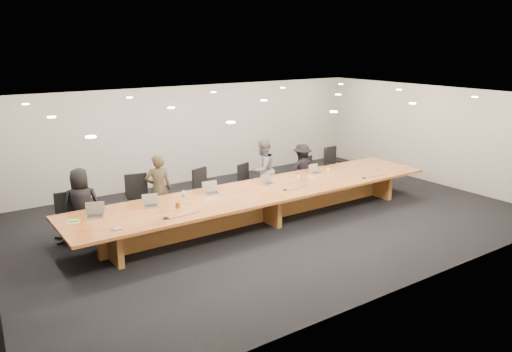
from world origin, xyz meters
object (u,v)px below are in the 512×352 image
(laptop_a, at_px, (95,210))
(mic_center, at_px, (285,190))
(paper_cup_near, at_px, (298,177))
(chair_far_right, at_px, (335,166))
(conference_table, at_px, (263,199))
(laptop_c, at_px, (212,188))
(water_bottle, at_px, (184,196))
(laptop_e, at_px, (316,169))
(person_a, at_px, (82,205))
(chair_mid_left, at_px, (207,191))
(amber_mug, at_px, (178,205))
(chair_mid_right, at_px, (250,183))
(chair_right, at_px, (308,174))
(mic_left, at_px, (166,218))
(person_d, at_px, (302,169))
(chair_far_left, at_px, (68,217))
(mic_right, at_px, (364,178))
(paper_cup_far, at_px, (328,170))
(person_c, at_px, (263,170))
(person_b, at_px, (159,189))
(laptop_b, at_px, (151,201))
(chair_left, at_px, (139,201))
(laptop_d, at_px, (269,179))

(laptop_a, bearing_deg, mic_center, 11.92)
(laptop_a, bearing_deg, paper_cup_near, 20.24)
(chair_far_right, relative_size, mic_center, 9.30)
(paper_cup_near, bearing_deg, conference_table, -167.96)
(laptop_c, bearing_deg, water_bottle, -172.27)
(laptop_e, bearing_deg, person_a, 172.35)
(chair_mid_left, relative_size, paper_cup_near, 14.33)
(amber_mug, height_order, mic_center, amber_mug)
(chair_mid_right, xyz_separation_m, chair_right, (1.82, -0.16, -0.01))
(paper_cup_near, xyz_separation_m, mic_left, (-3.89, -0.80, -0.02))
(person_d, relative_size, paper_cup_near, 17.86)
(chair_far_left, bearing_deg, mic_right, -11.30)
(chair_mid_left, relative_size, paper_cup_far, 11.57)
(chair_mid_right, distance_m, mic_right, 2.86)
(chair_mid_right, bearing_deg, person_c, -24.45)
(person_d, bearing_deg, chair_right, -172.67)
(chair_far_left, bearing_deg, paper_cup_far, -3.87)
(mic_left, relative_size, mic_right, 1.20)
(amber_mug, distance_m, paper_cup_near, 3.44)
(chair_far_right, distance_m, person_b, 5.51)
(paper_cup_far, relative_size, mic_right, 0.83)
(chair_far_left, bearing_deg, laptop_b, -31.24)
(chair_far_left, bearing_deg, mic_left, -48.93)
(chair_left, bearing_deg, person_a, -163.70)
(paper_cup_far, distance_m, mic_right, 1.00)
(chair_far_left, relative_size, laptop_c, 2.86)
(person_b, xyz_separation_m, laptop_c, (0.89, -0.85, 0.09))
(person_a, xyz_separation_m, laptop_e, (5.69, -0.75, 0.10))
(mic_right, bearing_deg, person_a, 164.37)
(paper_cup_near, bearing_deg, chair_left, 165.12)
(chair_right, bearing_deg, paper_cup_far, -80.25)
(laptop_a, height_order, laptop_c, laptop_c)
(chair_mid_right, xyz_separation_m, mic_left, (-3.15, -1.85, 0.26))
(conference_table, bearing_deg, chair_right, 26.49)
(laptop_c, xyz_separation_m, mic_left, (-1.52, -0.89, -0.12))
(chair_far_right, distance_m, paper_cup_near, 2.50)
(chair_far_left, distance_m, chair_right, 6.32)
(chair_mid_left, xyz_separation_m, mic_center, (1.17, -1.56, 0.21))
(chair_far_right, bearing_deg, laptop_c, -169.41)
(chair_right, xyz_separation_m, person_a, (-6.07, 0.01, 0.27))
(laptop_d, bearing_deg, chair_mid_right, 76.11)
(mic_left, bearing_deg, conference_table, 11.42)
(laptop_d, bearing_deg, water_bottle, 172.42)
(laptop_e, bearing_deg, mic_right, -57.66)
(laptop_a, xyz_separation_m, laptop_b, (1.13, -0.03, -0.01))
(chair_mid_right, bearing_deg, chair_left, 161.64)
(laptop_e, xyz_separation_m, amber_mug, (-4.12, -0.49, -0.06))
(paper_cup_near, relative_size, mic_left, 0.56)
(laptop_b, xyz_separation_m, paper_cup_far, (4.89, 0.04, -0.08))
(chair_mid_left, relative_size, water_bottle, 5.74)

